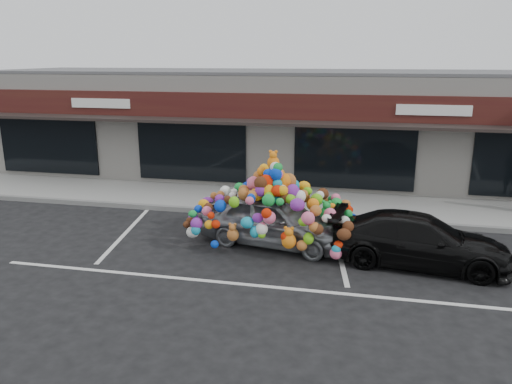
# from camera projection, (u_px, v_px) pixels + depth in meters

# --- Properties ---
(ground) EXTENTS (90.00, 90.00, 0.00)m
(ground) POSITION_uv_depth(u_px,v_px,m) (232.00, 244.00, 13.34)
(ground) COLOR black
(ground) RESTS_ON ground
(shop_building) EXTENTS (24.00, 7.20, 4.31)m
(shop_building) POSITION_uv_depth(u_px,v_px,m) (283.00, 123.00, 20.74)
(shop_building) COLOR white
(shop_building) RESTS_ON ground
(sidewalk) EXTENTS (26.00, 3.00, 0.15)m
(sidewalk) POSITION_uv_depth(u_px,v_px,m) (262.00, 201.00, 17.10)
(sidewalk) COLOR gray
(sidewalk) RESTS_ON ground
(kerb) EXTENTS (26.00, 0.18, 0.16)m
(kerb) POSITION_uv_depth(u_px,v_px,m) (253.00, 214.00, 15.68)
(kerb) COLOR slate
(kerb) RESTS_ON ground
(parking_stripe_left) EXTENTS (0.73, 4.37, 0.01)m
(parking_stripe_left) POSITION_uv_depth(u_px,v_px,m) (125.00, 233.00, 14.17)
(parking_stripe_left) COLOR silver
(parking_stripe_left) RESTS_ON ground
(parking_stripe_mid) EXTENTS (0.73, 4.37, 0.01)m
(parking_stripe_mid) POSITION_uv_depth(u_px,v_px,m) (339.00, 250.00, 12.97)
(parking_stripe_mid) COLOR silver
(parking_stripe_mid) RESTS_ON ground
(lane_line) EXTENTS (14.00, 0.12, 0.01)m
(lane_line) POSITION_uv_depth(u_px,v_px,m) (295.00, 289.00, 10.77)
(lane_line) COLOR silver
(lane_line) RESTS_ON ground
(toy_car) EXTENTS (2.91, 4.55, 2.49)m
(toy_car) POSITION_uv_depth(u_px,v_px,m) (274.00, 214.00, 13.17)
(toy_car) COLOR #A0A5AB
(toy_car) RESTS_ON ground
(black_sedan) EXTENTS (2.21, 4.40, 1.23)m
(black_sedan) POSITION_uv_depth(u_px,v_px,m) (419.00, 240.00, 11.91)
(black_sedan) COLOR black
(black_sedan) RESTS_ON ground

